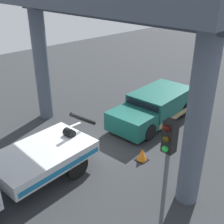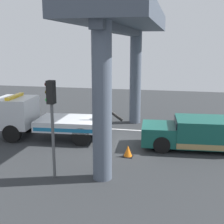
% 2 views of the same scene
% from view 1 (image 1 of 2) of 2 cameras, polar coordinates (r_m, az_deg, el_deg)
% --- Properties ---
extents(ground_plane, '(60.00, 40.00, 0.10)m').
position_cam_1_polar(ground_plane, '(12.84, -3.78, -8.18)').
color(ground_plane, '#2D3033').
extents(lane_stripe_west, '(2.60, 0.16, 0.01)m').
position_cam_1_polar(lane_stripe_west, '(18.20, 5.20, 2.72)').
color(lane_stripe_west, silver).
rests_on(lane_stripe_west, ground).
extents(lane_stripe_mid, '(2.60, 0.16, 0.01)m').
position_cam_1_polar(lane_stripe_mid, '(14.62, -10.50, -3.76)').
color(lane_stripe_mid, silver).
rests_on(lane_stripe_mid, ground).
extents(towed_van_green, '(5.35, 2.56, 1.58)m').
position_cam_1_polar(towed_van_green, '(15.24, 8.67, 0.94)').
color(towed_van_green, '#145147').
rests_on(towed_van_green, ground).
extents(overpass_structure, '(3.60, 11.14, 7.05)m').
position_cam_1_polar(overpass_structure, '(10.98, -2.92, 20.08)').
color(overpass_structure, '#4C5666').
rests_on(overpass_structure, ground).
extents(traffic_light_near, '(0.39, 0.32, 3.93)m').
position_cam_1_polar(traffic_light_near, '(7.55, 11.27, -8.96)').
color(traffic_light_near, '#515456').
rests_on(traffic_light_near, ground).
extents(traffic_cone_orange, '(0.47, 0.47, 0.56)m').
position_cam_1_polar(traffic_cone_orange, '(12.13, 6.16, -8.75)').
color(traffic_cone_orange, orange).
rests_on(traffic_cone_orange, ground).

